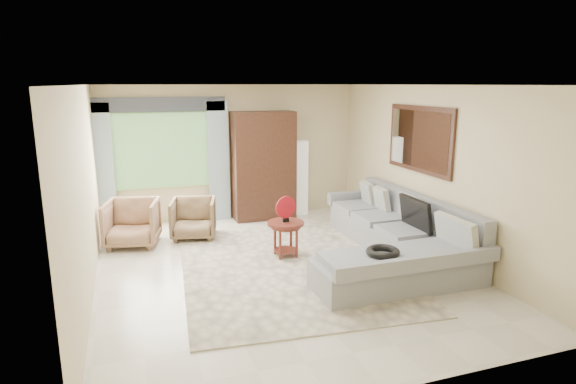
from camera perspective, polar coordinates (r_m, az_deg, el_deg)
name	(u,v)px	position (r m, az deg, el deg)	size (l,w,h in m)	color
ground	(279,269)	(7.03, -1.02, -9.12)	(6.00, 6.00, 0.00)	silver
area_rug	(288,266)	(7.10, 0.00, -8.81)	(3.00, 4.00, 0.02)	beige
sectional_sofa	(395,241)	(7.50, 12.56, -5.73)	(2.30, 3.46, 0.90)	gray
tv_screen	(416,214)	(7.43, 14.88, -2.50)	(0.06, 0.74, 0.48)	black
garden_hose	(383,252)	(6.23, 11.19, -6.96)	(0.43, 0.43, 0.09)	black
coffee_table	(286,239)	(7.40, -0.27, -5.55)	(0.56, 0.56, 0.56)	#4C1B14
red_disc	(286,207)	(7.26, -0.28, -1.82)	(0.34, 0.34, 0.03)	maroon
armchair_left	(132,223)	(8.31, -17.97, -3.52)	(0.81, 0.84, 0.76)	#A06F57
armchair_right	(193,218)	(8.47, -11.15, -3.10)	(0.73, 0.76, 0.69)	olive
potted_plant	(135,217)	(9.08, -17.73, -2.88)	(0.49, 0.42, 0.54)	#999999
armoire	(263,166)	(9.42, -2.95, 3.14)	(1.20, 0.55, 2.10)	#321910
floor_lamp	(300,178)	(9.78, 1.49, 1.71)	(0.24, 0.24, 1.50)	silver
window	(161,151)	(9.29, -14.79, 4.78)	(1.80, 0.04, 1.40)	#669E59
curtain_left	(102,168)	(9.22, -21.17, 2.71)	(0.40, 0.08, 2.30)	#9EB7CC
curtain_right	(218,162)	(9.37, -8.24, 3.59)	(0.40, 0.08, 2.30)	#9EB7CC
valance	(159,104)	(9.14, -15.06, 10.00)	(2.40, 0.12, 0.26)	#1E232D
wall_mirror	(419,139)	(7.98, 15.29, 6.05)	(0.05, 1.70, 1.05)	black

